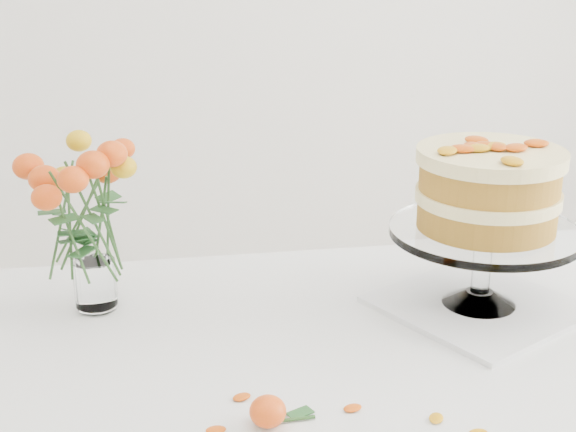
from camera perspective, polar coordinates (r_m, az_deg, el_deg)
The scene contains 9 objects.
table at distance 1.23m, azimuth 8.95°, elevation -13.64°, with size 1.43×0.93×0.76m.
napkin at distance 1.37m, azimuth 13.38°, elevation -6.21°, with size 0.28×0.28×0.01m, color silver.
cake_stand at distance 1.31m, azimuth 14.01°, elevation 1.28°, with size 0.31×0.31×0.27m.
rose_vase at distance 1.30m, azimuth -14.08°, elevation 1.62°, with size 0.29×0.29×0.35m.
loose_rose_far at distance 1.04m, azimuth -1.42°, elevation -13.72°, with size 0.08×0.05×0.04m.
stray_petal_a at distance 1.08m, azimuth 4.61°, elevation -13.48°, with size 0.03×0.02×0.00m, color orange.
stray_petal_b at distance 1.07m, azimuth 10.49°, elevation -13.97°, with size 0.03×0.02×0.00m, color orange.
stray_petal_d at distance 1.10m, azimuth -3.31°, elevation -12.74°, with size 0.03×0.02×0.00m, color orange.
stray_petal_e at distance 1.04m, azimuth -5.15°, elevation -14.94°, with size 0.03×0.02×0.00m, color orange.
Camera 1 is at (-0.35, -0.98, 1.34)m, focal length 50.00 mm.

